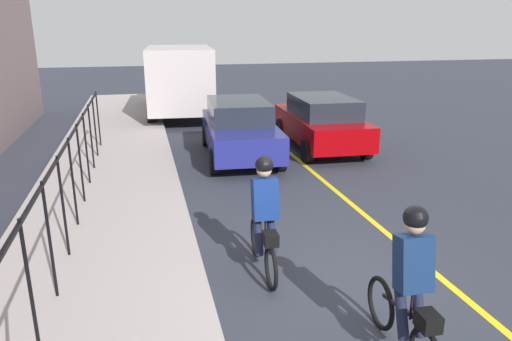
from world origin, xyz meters
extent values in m
plane|color=#2D313C|center=(0.00, 0.00, 0.00)|extent=(80.00, 80.00, 0.00)
cube|color=yellow|center=(0.00, -1.60, 0.00)|extent=(36.00, 0.12, 0.01)
cube|color=#A69B98|center=(0.00, 3.40, 0.07)|extent=(40.00, 3.20, 0.15)
cylinder|color=black|center=(-0.82, 3.80, 0.95)|extent=(0.04, 0.04, 1.60)
cylinder|color=black|center=(0.39, 3.80, 0.95)|extent=(0.04, 0.04, 1.60)
cylinder|color=black|center=(1.61, 3.80, 0.95)|extent=(0.04, 0.04, 1.60)
cylinder|color=black|center=(2.82, 3.80, 0.95)|extent=(0.04, 0.04, 1.60)
cylinder|color=black|center=(4.03, 3.80, 0.95)|extent=(0.04, 0.04, 1.60)
cylinder|color=black|center=(5.24, 3.80, 0.95)|extent=(0.04, 0.04, 1.60)
cylinder|color=black|center=(6.46, 3.80, 0.95)|extent=(0.04, 0.04, 1.60)
cylinder|color=black|center=(7.67, 3.80, 0.95)|extent=(0.04, 0.04, 1.60)
cylinder|color=black|center=(8.88, 3.80, 0.95)|extent=(0.04, 0.04, 1.60)
cube|color=black|center=(1.00, 3.80, 1.70)|extent=(15.76, 0.04, 0.04)
torus|color=black|center=(1.19, 0.89, 0.33)|extent=(0.66, 0.08, 0.66)
torus|color=black|center=(0.14, 0.93, 0.33)|extent=(0.66, 0.08, 0.66)
cube|color=black|center=(0.66, 0.91, 0.58)|extent=(0.93, 0.07, 0.24)
cylinder|color=black|center=(0.51, 0.91, 0.73)|extent=(0.03, 0.03, 0.35)
cube|color=navy|center=(0.56, 0.91, 1.21)|extent=(0.35, 0.37, 0.63)
sphere|color=tan|center=(0.61, 0.91, 1.62)|extent=(0.22, 0.22, 0.22)
sphere|color=black|center=(0.61, 0.91, 1.70)|extent=(0.26, 0.26, 0.26)
cylinder|color=#191E38|center=(0.55, 1.01, 0.68)|extent=(0.34, 0.13, 0.65)
cylinder|color=#191E38|center=(0.54, 0.81, 0.68)|extent=(0.34, 0.13, 0.65)
cube|color=black|center=(0.19, 0.92, 0.75)|extent=(0.25, 0.21, 0.18)
torus|color=black|center=(-1.04, -0.14, 0.33)|extent=(0.66, 0.08, 0.66)
cube|color=black|center=(-1.56, -0.12, 0.58)|extent=(0.93, 0.07, 0.24)
cylinder|color=black|center=(-1.71, -0.12, 0.73)|extent=(0.03, 0.03, 0.35)
cube|color=#12294F|center=(-1.66, -0.12, 1.21)|extent=(0.35, 0.37, 0.63)
sphere|color=tan|center=(-1.61, -0.12, 1.62)|extent=(0.22, 0.22, 0.22)
sphere|color=black|center=(-1.61, -0.12, 1.70)|extent=(0.26, 0.26, 0.26)
cylinder|color=#191E38|center=(-1.68, -0.02, 0.68)|extent=(0.34, 0.13, 0.65)
cylinder|color=#191E38|center=(-1.68, -0.22, 0.68)|extent=(0.34, 0.13, 0.65)
cube|color=black|center=(-2.04, -0.11, 0.75)|extent=(0.25, 0.21, 0.18)
cube|color=#980307|center=(7.62, -2.67, 0.67)|extent=(4.48, 2.01, 0.70)
cube|color=#1E232D|center=(7.42, -2.67, 1.30)|extent=(2.54, 1.70, 0.56)
cylinder|color=black|center=(9.16, -1.90, 0.32)|extent=(0.65, 0.25, 0.64)
cylinder|color=black|center=(9.08, -3.59, 0.32)|extent=(0.65, 0.25, 0.64)
cylinder|color=black|center=(6.17, -1.75, 0.32)|extent=(0.65, 0.25, 0.64)
cylinder|color=black|center=(6.09, -3.45, 0.32)|extent=(0.65, 0.25, 0.64)
cube|color=navy|center=(7.13, -0.09, 0.67)|extent=(4.52, 2.11, 0.70)
cube|color=#1E232D|center=(7.33, -0.10, 1.30)|extent=(2.57, 1.75, 0.56)
cylinder|color=black|center=(5.58, -0.83, 0.32)|extent=(0.65, 0.26, 0.64)
cylinder|color=black|center=(5.70, 0.87, 0.32)|extent=(0.65, 0.26, 0.64)
cylinder|color=black|center=(8.57, -1.04, 0.32)|extent=(0.65, 0.26, 0.64)
cylinder|color=black|center=(8.69, 0.66, 0.32)|extent=(0.65, 0.26, 0.64)
cube|color=#BDB2B1|center=(13.30, 1.00, 1.63)|extent=(4.92, 2.73, 2.30)
cube|color=silver|center=(16.72, 0.76, 1.43)|extent=(1.97, 2.33, 1.90)
cylinder|color=black|center=(16.66, 1.89, 0.48)|extent=(0.98, 0.37, 0.96)
cylinder|color=black|center=(16.50, -0.35, 0.48)|extent=(0.98, 0.37, 0.96)
cylinder|color=black|center=(12.33, 2.19, 0.48)|extent=(0.98, 0.37, 0.96)
cylinder|color=black|center=(12.17, -0.04, 0.48)|extent=(0.98, 0.37, 0.96)
camera|label=1|loc=(-5.61, 2.54, 3.59)|focal=33.31mm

